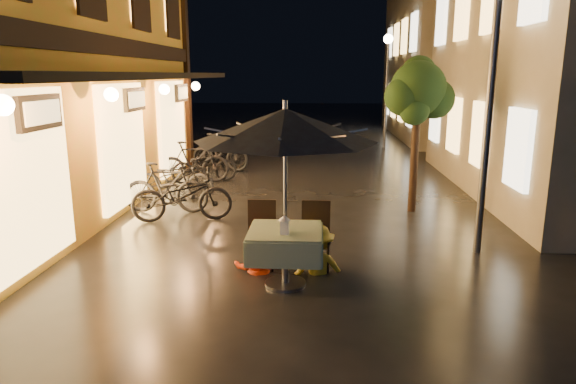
# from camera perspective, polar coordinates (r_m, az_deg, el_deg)

# --- Properties ---
(ground) EXTENTS (90.00, 90.00, 0.00)m
(ground) POSITION_cam_1_polar(r_m,az_deg,el_deg) (6.58, -0.74, -12.00)
(ground) COLOR black
(ground) RESTS_ON ground
(east_building_far) EXTENTS (7.30, 10.30, 7.30)m
(east_building_far) POSITION_cam_1_polar(r_m,az_deg,el_deg) (24.99, 20.39, 14.20)
(east_building_far) COLOR #A79D87
(east_building_far) RESTS_ON ground
(street_tree) EXTENTS (1.43, 1.20, 3.15)m
(street_tree) POSITION_cam_1_polar(r_m,az_deg,el_deg) (10.66, 14.31, 10.65)
(street_tree) COLOR black
(street_tree) RESTS_ON ground
(streetlamp_near) EXTENTS (0.36, 0.36, 4.23)m
(streetlamp_near) POSITION_cam_1_polar(r_m,az_deg,el_deg) (8.36, 21.82, 13.02)
(streetlamp_near) COLOR #59595E
(streetlamp_near) RESTS_ON ground
(streetlamp_far) EXTENTS (0.36, 0.36, 4.23)m
(streetlamp_far) POSITION_cam_1_polar(r_m,az_deg,el_deg) (20.12, 10.95, 13.13)
(streetlamp_far) COLOR #59595E
(streetlamp_far) RESTS_ON ground
(cafe_table) EXTENTS (0.99, 0.99, 0.78)m
(cafe_table) POSITION_cam_1_polar(r_m,az_deg,el_deg) (6.84, -0.29, -5.74)
(cafe_table) COLOR #59595E
(cafe_table) RESTS_ON ground
(patio_umbrella) EXTENTS (2.36, 2.36, 2.46)m
(patio_umbrella) POSITION_cam_1_polar(r_m,az_deg,el_deg) (6.51, -0.31, 7.40)
(patio_umbrella) COLOR #59595E
(patio_umbrella) RESTS_ON ground
(cafe_chair_left) EXTENTS (0.42, 0.42, 0.97)m
(cafe_chair_left) POSITION_cam_1_polar(r_m,az_deg,el_deg) (7.58, -2.97, -4.24)
(cafe_chair_left) COLOR black
(cafe_chair_left) RESTS_ON ground
(cafe_chair_right) EXTENTS (0.42, 0.42, 0.97)m
(cafe_chair_right) POSITION_cam_1_polar(r_m,az_deg,el_deg) (7.54, 3.11, -4.34)
(cafe_chair_right) COLOR black
(cafe_chair_right) RESTS_ON ground
(table_lantern) EXTENTS (0.16, 0.16, 0.25)m
(table_lantern) POSITION_cam_1_polar(r_m,az_deg,el_deg) (6.56, -0.40, -3.51)
(table_lantern) COLOR white
(table_lantern) RESTS_ON cafe_table
(person_orange) EXTENTS (0.68, 0.54, 1.35)m
(person_orange) POSITION_cam_1_polar(r_m,az_deg,el_deg) (7.36, -3.62, -3.67)
(person_orange) COLOR red
(person_orange) RESTS_ON ground
(person_yellow) EXTENTS (0.97, 0.70, 1.35)m
(person_yellow) POSITION_cam_1_polar(r_m,az_deg,el_deg) (7.28, 3.31, -3.85)
(person_yellow) COLOR gold
(person_yellow) RESTS_ON ground
(bicycle_0) EXTENTS (2.02, 1.07, 1.01)m
(bicycle_0) POSITION_cam_1_polar(r_m,az_deg,el_deg) (10.06, -11.72, -0.39)
(bicycle_0) COLOR black
(bicycle_0) RESTS_ON ground
(bicycle_1) EXTENTS (1.74, 0.51, 1.04)m
(bicycle_1) POSITION_cam_1_polar(r_m,az_deg,el_deg) (10.74, -13.40, 0.47)
(bicycle_1) COLOR black
(bicycle_1) RESTS_ON ground
(bicycle_2) EXTENTS (1.82, 0.66, 0.95)m
(bicycle_2) POSITION_cam_1_polar(r_m,az_deg,el_deg) (11.84, -12.53, 1.43)
(bicycle_2) COLOR black
(bicycle_2) RESTS_ON ground
(bicycle_3) EXTENTS (1.90, 0.92, 1.10)m
(bicycle_3) POSITION_cam_1_polar(r_m,az_deg,el_deg) (13.55, -10.46, 3.28)
(bicycle_3) COLOR black
(bicycle_3) RESTS_ON ground
(bicycle_4) EXTENTS (1.81, 1.24, 0.90)m
(bicycle_4) POSITION_cam_1_polar(r_m,az_deg,el_deg) (13.57, -9.29, 2.91)
(bicycle_4) COLOR black
(bicycle_4) RESTS_ON ground
(bicycle_5) EXTENTS (1.89, 1.00, 1.09)m
(bicycle_5) POSITION_cam_1_polar(r_m,az_deg,el_deg) (15.19, -7.60, 4.40)
(bicycle_5) COLOR black
(bicycle_5) RESTS_ON ground
(bicycle_6) EXTENTS (1.61, 0.59, 0.84)m
(bicycle_6) POSITION_cam_1_polar(r_m,az_deg,el_deg) (15.99, -7.42, 4.38)
(bicycle_6) COLOR black
(bicycle_6) RESTS_ON ground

